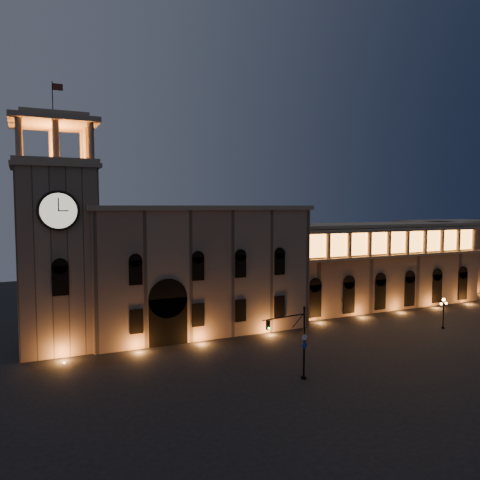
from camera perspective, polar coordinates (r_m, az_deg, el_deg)
The scene contains 7 objects.
ground at distance 50.07m, azimuth 5.95°, elevation -16.36°, with size 160.00×160.00×0.00m, color black.
government_building at distance 66.51m, azimuth -5.32°, elevation -3.42°, with size 30.80×12.80×17.60m.
clock_tower at distance 61.46m, azimuth -21.43°, elevation -0.82°, with size 9.80×9.80×32.40m.
colonnade_wing at distance 85.86m, azimuth 16.17°, elevation -2.82°, with size 40.60×11.50×14.50m.
secondary_building at distance 108.60m, azimuth 24.43°, elevation -1.77°, with size 20.00×12.00×14.00m, color brown.
traffic_light at distance 48.22m, azimuth 6.97°, elevation -12.27°, with size 5.40×1.10×7.45m.
street_lamp_near at distance 73.55m, azimuth 23.55°, elevation -7.88°, with size 1.53×0.45×4.40m.
Camera 1 is at (-24.21, -40.17, 17.55)m, focal length 35.00 mm.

